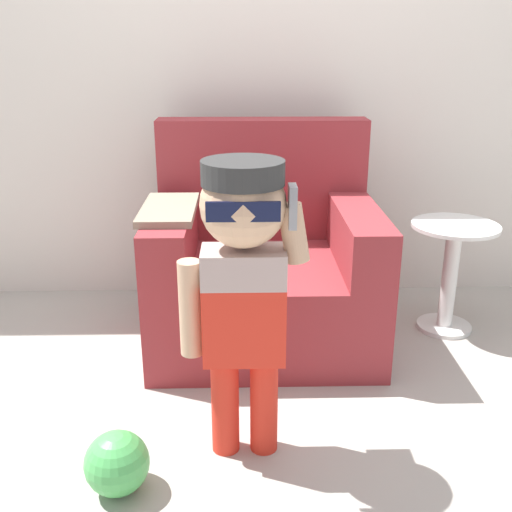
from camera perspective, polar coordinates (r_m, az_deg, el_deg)
name	(u,v)px	position (r m, az deg, el deg)	size (l,w,h in m)	color
ground_plane	(274,335)	(2.92, 1.72, -7.50)	(10.00, 10.00, 0.00)	#ADA89E
wall_back	(270,49)	(3.19, 1.38, 19.08)	(10.00, 0.05, 2.60)	silver
armchair	(263,268)	(2.80, 0.72, -1.13)	(1.03, 0.87, 0.99)	maroon
person_child	(243,268)	(1.87, -1.27, -1.12)	(0.41, 0.31, 1.01)	red
side_table	(451,267)	(3.01, 18.05, -1.01)	(0.40, 0.40, 0.54)	white
toy_ball	(117,463)	(2.02, -13.10, -18.66)	(0.20, 0.20, 0.20)	#4CB256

